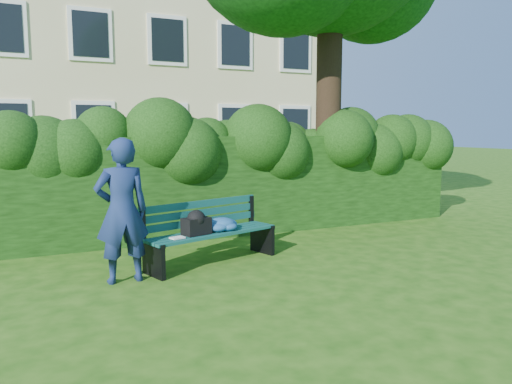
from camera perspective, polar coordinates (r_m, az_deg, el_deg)
name	(u,v)px	position (r m, az deg, el deg)	size (l,w,h in m)	color
ground	(273,260)	(7.45, 1.98, -7.79)	(80.00, 80.00, 0.00)	#1D4A0D
apartment_building	(108,23)	(21.05, -16.51, 18.07)	(16.00, 8.08, 12.00)	#CBBE88
hedge	(219,185)	(9.27, -4.21, 0.82)	(10.00, 1.00, 1.80)	black
park_bench	(210,229)	(7.21, -5.23, -4.26)	(2.09, 1.11, 0.89)	#0D433B
man_reading	(122,211)	(6.46, -15.08, -2.09)	(0.67, 0.44, 1.83)	navy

